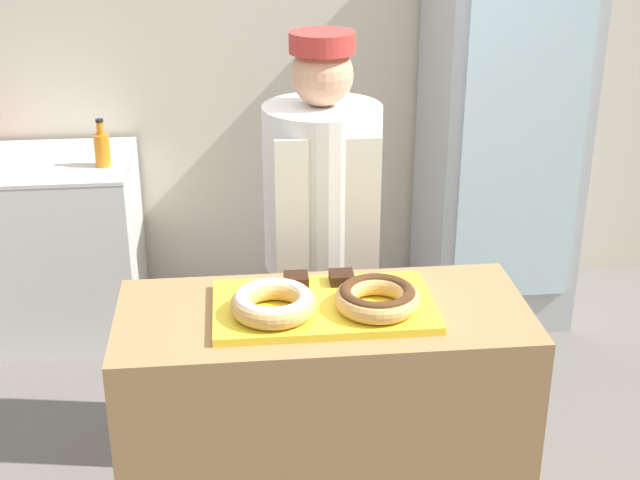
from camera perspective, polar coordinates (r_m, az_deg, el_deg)
The scene contains 11 objects.
wall_back at distance 4.49m, azimuth -2.78°, elevation 13.18°, with size 8.00×0.06×2.70m.
display_counter at distance 2.84m, azimuth 0.22°, elevation -12.80°, with size 1.21×0.53×0.93m.
serving_tray at distance 2.59m, azimuth 0.23°, elevation -4.29°, with size 0.64×0.37×0.02m.
donut_light_glaze at distance 2.51m, azimuth -3.00°, elevation -3.99°, with size 0.25×0.25×0.07m.
donut_chocolate_glaze at distance 2.54m, azimuth 3.68°, elevation -3.67°, with size 0.25×0.25×0.07m.
brownie_back_left at distance 2.69m, azimuth -1.54°, elevation -2.55°, with size 0.07×0.07×0.03m.
brownie_back_right at distance 2.70m, azimuth 1.39°, elevation -2.42°, with size 0.07×0.07×0.03m.
baker_person at distance 3.21m, azimuth 0.14°, elevation -0.59°, with size 0.41×0.41×1.61m.
beverage_fridge at distance 4.38m, azimuth 11.41°, elevation 6.82°, with size 0.67×0.70×1.86m.
chest_freezer at distance 4.48m, azimuth -18.41°, elevation -0.37°, with size 1.07×0.68×0.85m.
bottle_orange at distance 4.13m, azimuth -13.78°, elevation 5.73°, with size 0.07×0.07×0.22m.
Camera 1 is at (-0.25, -2.28, 2.14)m, focal length 50.00 mm.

